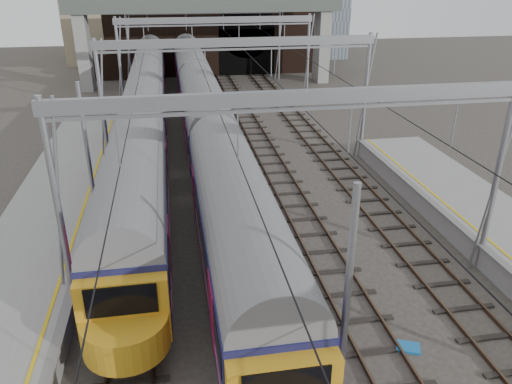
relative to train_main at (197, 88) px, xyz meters
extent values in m
cube|color=#4C3828|center=(-4.72, -18.14, -2.43)|extent=(0.08, 80.00, 0.16)
cube|color=#4C3828|center=(-3.28, -18.14, -2.43)|extent=(0.08, 80.00, 0.16)
cube|color=black|center=(-4.00, -18.14, -2.50)|extent=(2.40, 80.00, 0.14)
cube|color=#4C3828|center=(-0.72, -18.14, -2.43)|extent=(0.08, 80.00, 0.16)
cube|color=#4C3828|center=(0.72, -18.14, -2.43)|extent=(0.08, 80.00, 0.16)
cube|color=black|center=(0.00, -18.14, -2.50)|extent=(2.40, 80.00, 0.14)
cube|color=#4C3828|center=(3.28, -18.14, -2.43)|extent=(0.08, 80.00, 0.16)
cube|color=#4C3828|center=(4.72, -18.14, -2.43)|extent=(0.08, 80.00, 0.16)
cube|color=black|center=(4.00, -18.14, -2.50)|extent=(2.40, 80.00, 0.14)
cube|color=#4C3828|center=(7.28, -18.14, -2.43)|extent=(0.08, 80.00, 0.16)
cube|color=#4C3828|center=(8.72, -18.14, -2.43)|extent=(0.08, 80.00, 0.16)
cube|color=black|center=(8.00, -18.14, -2.50)|extent=(2.40, 80.00, 0.14)
cylinder|color=gray|center=(-6.20, -25.14, 1.48)|extent=(0.24, 0.24, 8.00)
cylinder|color=gray|center=(10.20, -25.14, 1.48)|extent=(0.24, 0.24, 8.00)
cube|color=gray|center=(2.00, -25.14, 5.08)|extent=(16.80, 0.28, 0.50)
cylinder|color=gray|center=(-6.20, -11.14, 1.48)|extent=(0.24, 0.24, 8.00)
cylinder|color=gray|center=(10.20, -11.14, 1.48)|extent=(0.24, 0.24, 8.00)
cube|color=gray|center=(2.00, -11.14, 5.08)|extent=(16.80, 0.28, 0.50)
cylinder|color=gray|center=(-6.20, 2.86, 1.48)|extent=(0.24, 0.24, 8.00)
cylinder|color=gray|center=(10.20, 2.86, 1.48)|extent=(0.24, 0.24, 8.00)
cube|color=gray|center=(2.00, 2.86, 5.08)|extent=(16.80, 0.28, 0.50)
cylinder|color=gray|center=(-6.20, 14.86, 1.48)|extent=(0.24, 0.24, 8.00)
cylinder|color=gray|center=(10.20, 14.86, 1.48)|extent=(0.24, 0.24, 8.00)
cube|color=gray|center=(2.00, 14.86, 5.08)|extent=(16.80, 0.28, 0.50)
cube|color=black|center=(-4.00, -18.14, 2.98)|extent=(0.03, 80.00, 0.03)
cube|color=black|center=(0.00, -18.14, 2.98)|extent=(0.03, 80.00, 0.03)
cube|color=black|center=(4.00, -18.14, 2.98)|extent=(0.03, 80.00, 0.03)
cube|color=black|center=(8.00, -18.14, 2.98)|extent=(0.03, 80.00, 0.03)
cube|color=black|center=(4.00, 18.86, 1.98)|extent=(26.00, 2.00, 9.00)
cube|color=black|center=(7.00, 17.84, 0.08)|extent=(6.50, 0.10, 5.20)
cylinder|color=black|center=(7.00, 17.84, 2.68)|extent=(6.50, 0.10, 6.50)
cube|color=black|center=(-8.00, 17.86, -1.02)|extent=(6.00, 1.50, 3.00)
cube|color=gray|center=(-10.50, 12.86, 1.58)|extent=(1.20, 2.50, 8.20)
cube|color=gray|center=(14.50, 12.86, 1.58)|extent=(1.20, 2.50, 8.20)
cube|color=#4B544D|center=(2.00, 12.86, 5.68)|extent=(28.00, 3.00, 1.40)
cube|color=black|center=(0.00, 0.08, -2.17)|extent=(2.20, 65.33, 0.70)
cube|color=#14123F|center=(0.00, 0.08, -0.26)|extent=(2.81, 65.33, 2.50)
cylinder|color=slate|center=(0.00, 0.08, 0.99)|extent=(2.75, 64.83, 2.75)
cube|color=black|center=(0.00, 0.08, 0.14)|extent=(2.83, 64.13, 0.75)
cube|color=#BE3B6C|center=(0.00, 0.08, -0.96)|extent=(2.83, 64.33, 0.12)
cube|color=black|center=(-4.00, -4.34, -2.17)|extent=(2.18, 48.42, 0.70)
cube|color=#14123F|center=(-4.00, -4.34, -0.28)|extent=(2.78, 48.42, 2.48)
cylinder|color=slate|center=(-4.00, -4.34, 0.96)|extent=(2.72, 47.92, 2.72)
cube|color=black|center=(-4.00, -4.34, 0.12)|extent=(2.80, 47.22, 0.74)
cube|color=#BE3B6C|center=(-4.00, -4.34, -0.97)|extent=(2.80, 47.42, 0.12)
cube|color=#C68C19|center=(-4.00, -28.70, -0.38)|extent=(2.72, 0.60, 2.28)
cube|color=black|center=(-4.00, -28.87, 0.22)|extent=(2.08, 0.08, 0.99)
cube|color=#186CB6|center=(5.05, -29.33, -2.47)|extent=(0.93, 0.80, 0.09)
camera|label=1|loc=(-2.17, -41.29, 9.06)|focal=35.00mm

